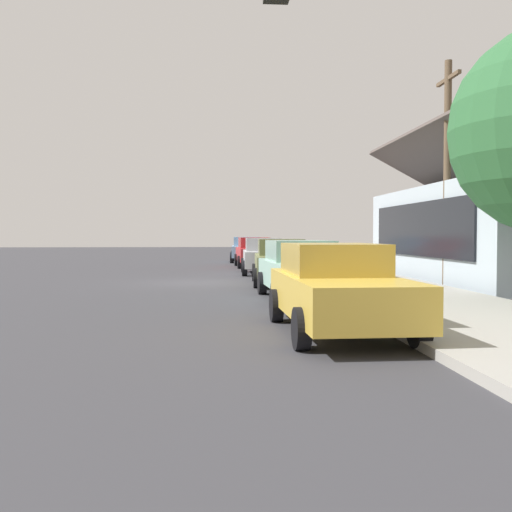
{
  "coord_description": "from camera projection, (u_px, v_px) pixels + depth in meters",
  "views": [
    {
      "loc": [
        21.54,
        0.39,
        1.76
      ],
      "look_at": [
        -1.61,
        2.13,
        0.9
      ],
      "focal_mm": 41.33,
      "sensor_mm": 36.0,
      "label": 1
    }
  ],
  "objects": [
    {
      "name": "car_skyblue",
      "position": [
        247.0,
        249.0,
        37.51
      ],
      "size": [
        4.5,
        2.23,
        1.59
      ],
      "rotation": [
        0.0,
        0.0,
        -0.05
      ],
      "color": "#8CB7E0",
      "rests_on": "ground"
    },
    {
      "name": "fire_hydrant_red",
      "position": [
        344.0,
        278.0,
        17.05
      ],
      "size": [
        0.22,
        0.22,
        0.71
      ],
      "color": "red",
      "rests_on": "sidewalk_curb"
    },
    {
      "name": "sidewalk_curb",
      "position": [
        352.0,
        279.0,
        21.92
      ],
      "size": [
        60.0,
        4.2,
        0.16
      ],
      "primitive_type": "cube",
      "color": "#A3A099",
      "rests_on": "ground"
    },
    {
      "name": "car_cherry",
      "position": [
        254.0,
        252.0,
        31.7
      ],
      "size": [
        4.61,
        2.05,
        1.59
      ],
      "rotation": [
        0.0,
        0.0,
        0.01
      ],
      "color": "red",
      "rests_on": "ground"
    },
    {
      "name": "traffic_light_main",
      "position": [
        437.0,
        53.0,
        5.6
      ],
      "size": [
        0.37,
        2.79,
        5.2
      ],
      "color": "#383833",
      "rests_on": "ground"
    },
    {
      "name": "car_seafoam",
      "position": [
        302.0,
        269.0,
        15.98
      ],
      "size": [
        4.85,
        2.2,
        1.59
      ],
      "rotation": [
        0.0,
        0.0,
        0.03
      ],
      "color": "#9ED1BC",
      "rests_on": "ground"
    },
    {
      "name": "utility_pole_wooden",
      "position": [
        447.0,
        169.0,
        19.54
      ],
      "size": [
        1.8,
        0.24,
        7.5
      ],
      "color": "brown",
      "rests_on": "ground"
    },
    {
      "name": "car_mustard",
      "position": [
        337.0,
        287.0,
        10.56
      ],
      "size": [
        4.77,
        2.14,
        1.59
      ],
      "rotation": [
        0.0,
        0.0,
        0.02
      ],
      "color": "gold",
      "rests_on": "ground"
    },
    {
      "name": "ground_plane",
      "position": [
        201.0,
        282.0,
        21.5
      ],
      "size": [
        120.0,
        120.0,
        0.0
      ],
      "primitive_type": "plane",
      "color": "#38383D"
    },
    {
      "name": "car_silver",
      "position": [
        263.0,
        256.0,
        26.24
      ],
      "size": [
        4.36,
        2.07,
        1.59
      ],
      "rotation": [
        0.0,
        0.0,
        -0.04
      ],
      "color": "silver",
      "rests_on": "ground"
    },
    {
      "name": "car_olive",
      "position": [
        281.0,
        261.0,
        20.83
      ],
      "size": [
        4.68,
        2.19,
        1.59
      ],
      "rotation": [
        0.0,
        0.0,
        -0.05
      ],
      "color": "olive",
      "rests_on": "ground"
    }
  ]
}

